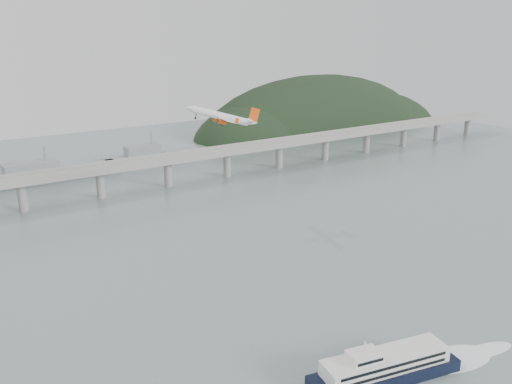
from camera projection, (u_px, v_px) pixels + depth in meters
ground at (329, 306)px, 227.17m from camera, size 900.00×900.00×0.00m
bridge at (140, 167)px, 380.31m from camera, size 800.00×22.00×23.90m
headland at (325, 141)px, 648.14m from camera, size 365.00×155.00×156.00m
ferry at (385, 367)px, 178.78m from camera, size 86.14×27.99×16.39m
airliner at (223, 117)px, 277.46m from camera, size 39.44×36.39×14.07m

